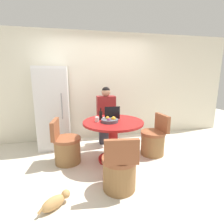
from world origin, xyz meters
TOP-DOWN VIEW (x-y plane):
  - ground_plane at (0.00, 0.00)m, footprint 12.00×12.00m
  - wall_back at (0.00, 1.49)m, footprint 7.00×0.06m
  - refrigerator at (-1.10, 1.10)m, footprint 0.66×0.71m
  - dining_table at (0.03, 0.13)m, footprint 1.10×1.10m
  - chair_right_side at (0.89, 0.21)m, footprint 0.50×0.49m
  - chair_near_camera at (-0.08, -0.73)m, footprint 0.50×0.51m
  - chair_left_side at (-0.83, 0.23)m, footprint 0.51×0.50m
  - person_seated at (0.04, 0.91)m, footprint 0.40×0.37m
  - laptop at (0.03, 0.28)m, footprint 0.29×0.22m
  - fruit_bowl at (-0.04, 0.08)m, footprint 0.30×0.30m
  - coffee_cup at (-0.26, 0.15)m, footprint 0.07×0.07m
  - bottle at (-0.17, 0.30)m, footprint 0.06×0.06m
  - cat at (-0.93, -0.91)m, footprint 0.37×0.30m

SIDE VIEW (x-z plane):
  - ground_plane at x=0.00m, z-range 0.00..0.00m
  - cat at x=-0.93m, z-range 0.00..0.17m
  - chair_right_side at x=0.89m, z-range -0.13..0.69m
  - chair_near_camera at x=-0.08m, z-range -0.13..0.69m
  - chair_left_side at x=-0.83m, z-range -0.13..0.69m
  - dining_table at x=0.03m, z-range 0.14..0.91m
  - person_seated at x=0.04m, z-range 0.06..1.40m
  - fruit_bowl at x=-0.04m, z-range 0.75..0.86m
  - coffee_cup at x=-0.26m, z-range 0.77..0.86m
  - laptop at x=0.03m, z-range 0.70..0.95m
  - bottle at x=-0.17m, z-range 0.75..0.97m
  - refrigerator at x=-1.10m, z-range 0.00..1.77m
  - wall_back at x=0.00m, z-range 0.00..2.60m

